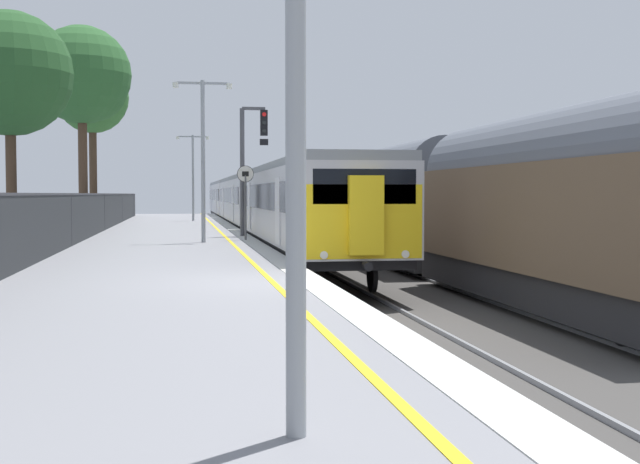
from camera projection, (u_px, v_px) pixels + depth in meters
name	position (u px, v px, depth m)	size (l,w,h in m)	color
ground	(425.00, 310.00, 16.29)	(17.40, 110.00, 1.21)	gray
commuter_train_at_platform	(251.00, 200.00, 49.49)	(2.83, 62.28, 3.81)	#B7B7BC
freight_train_adjacent_track	(360.00, 199.00, 38.45)	(2.60, 53.24, 4.41)	#232326
signal_gantry	(249.00, 156.00, 32.71)	(1.10, 0.24, 5.04)	#47474C
speed_limit_sign	(245.00, 193.00, 29.90)	(0.59, 0.08, 2.66)	#59595B
platform_lamp_mid	(203.00, 147.00, 28.39)	(2.00, 0.20, 5.49)	#93999E
platform_lamp_far	(193.00, 170.00, 51.21)	(2.00, 0.20, 5.24)	#93999E
background_tree_left	(5.00, 78.00, 25.69)	(3.84, 3.84, 7.27)	#473323
background_tree_centre	(92.00, 100.00, 44.64)	(3.84, 3.84, 8.73)	#473323
background_tree_right	(85.00, 79.00, 38.88)	(4.54, 4.54, 9.45)	#473323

